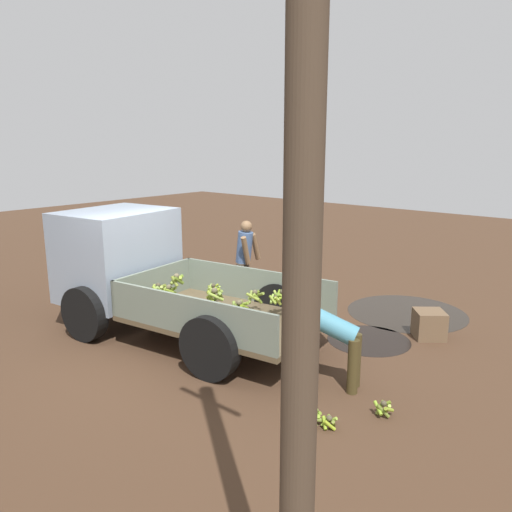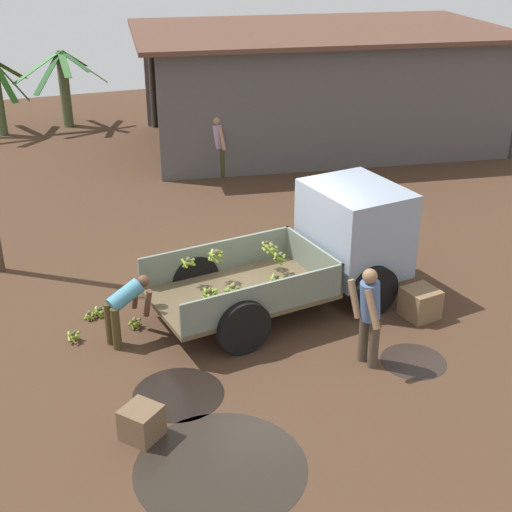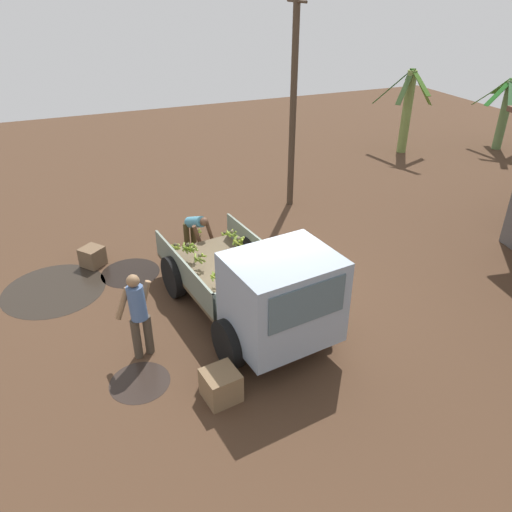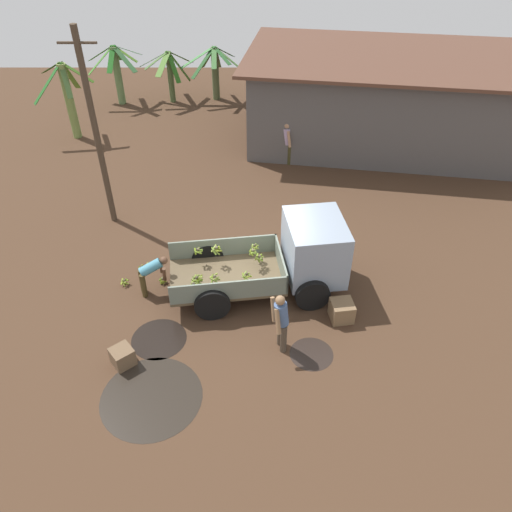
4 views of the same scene
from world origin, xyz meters
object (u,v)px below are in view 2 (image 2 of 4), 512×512
Objects in this scene: cargo_truck at (333,242)px; banana_bunch_on_ground_0 at (74,336)px; person_bystander_near_shed at (217,143)px; banana_bunch_on_ground_2 at (100,311)px; person_worker_loading at (125,305)px; wooden_crate_1 at (420,303)px; banana_bunch_on_ground_3 at (135,323)px; person_foreground_visitor at (369,312)px; wooden_crate_0 at (142,423)px; banana_bunch_on_ground_1 at (89,315)px.

banana_bunch_on_ground_0 is at bearing 172.40° from cargo_truck.
banana_bunch_on_ground_2 is at bearing 17.91° from person_bystander_near_shed.
person_worker_loading is 4.98m from wooden_crate_1.
person_foreground_visitor is at bearing -36.53° from banana_bunch_on_ground_3.
cargo_truck reaches higher than person_worker_loading.
banana_bunch_on_ground_2 is at bearing 86.28° from person_worker_loading.
person_bystander_near_shed reaches higher than person_foreground_visitor.
banana_bunch_on_ground_3 is 0.53× the size of wooden_crate_0.
banana_bunch_on_ground_0 is 1.00× the size of banana_bunch_on_ground_3.
person_bystander_near_shed is 8.21× the size of banana_bunch_on_ground_1.
banana_bunch_on_ground_1 is (0.35, 0.63, -0.03)m from banana_bunch_on_ground_0.
wooden_crate_1 is (5.15, 1.44, 0.03)m from wooden_crate_0.
cargo_truck is 2.29m from person_foreground_visitor.
person_foreground_visitor reaches higher than wooden_crate_0.
banana_bunch_on_ground_3 reaches higher than banana_bunch_on_ground_1.
banana_bunch_on_ground_1 is (-3.77, 2.85, -0.83)m from person_foreground_visitor.
person_worker_loading is 1.17m from banana_bunch_on_ground_1.
banana_bunch_on_ground_3 is at bearing 4.25° from banana_bunch_on_ground_0.
person_foreground_visitor is at bearing 47.73° from person_bystander_near_shed.
person_worker_loading reaches higher than banana_bunch_on_ground_3.
wooden_crate_0 is 5.35m from wooden_crate_1.
banana_bunch_on_ground_1 is at bearing -52.08° from person_foreground_visitor.
banana_bunch_on_ground_3 is (0.67, -0.56, 0.02)m from banana_bunch_on_ground_1.
wooden_crate_0 is at bearing -117.14° from person_worker_loading.
banana_bunch_on_ground_0 is (-4.60, -0.01, -0.93)m from cargo_truck.
person_worker_loading reaches higher than banana_bunch_on_ground_0.
wooden_crate_1 reaches higher than banana_bunch_on_ground_1.
person_foreground_visitor reaches higher than banana_bunch_on_ground_3.
wooden_crate_0 is (-0.01, -3.38, 0.13)m from banana_bunch_on_ground_2.
person_foreground_visitor reaches higher than person_worker_loading.
cargo_truck is 2.86× the size of person_foreground_visitor.
wooden_crate_1 is at bearing -20.70° from banana_bunch_on_ground_2.
banana_bunch_on_ground_0 is at bearing -175.75° from banana_bunch_on_ground_3.
cargo_truck reaches higher than wooden_crate_1.
banana_bunch_on_ground_0 is 0.72m from banana_bunch_on_ground_1.
person_bystander_near_shed reaches higher than banana_bunch_on_ground_3.
banana_bunch_on_ground_1 is 0.37× the size of wooden_crate_1.
cargo_truck is 4.43× the size of person_worker_loading.
person_foreground_visitor is 3.68m from wooden_crate_0.
person_worker_loading is 1.94× the size of wooden_crate_1.
banana_bunch_on_ground_2 is at bearing 89.88° from wooden_crate_0.
banana_bunch_on_ground_1 is 0.43× the size of wooden_crate_0.
wooden_crate_0 is at bearing -78.85° from banana_bunch_on_ground_0.
person_foreground_visitor is at bearing 7.66° from wooden_crate_0.
person_worker_loading is (-3.78, -0.28, -0.38)m from cargo_truck.
person_bystander_near_shed reaches higher than banana_bunch_on_ground_1.
banana_bunch_on_ground_0 is at bearing -118.78° from banana_bunch_on_ground_1.
cargo_truck is at bearing 130.30° from wooden_crate_1.
banana_bunch_on_ground_1 is 0.83× the size of banana_bunch_on_ground_3.
wooden_crate_0 is at bearing -90.12° from banana_bunch_on_ground_2.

